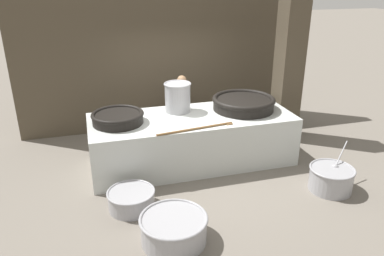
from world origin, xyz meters
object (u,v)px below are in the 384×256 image
Objects in this scene: stock_pot at (178,97)px; prep_bowl_extra at (174,228)px; prep_bowl_meat at (131,199)px; giant_wok_near at (118,117)px; giant_wok_far at (244,103)px; cook at (182,105)px; prep_bowl_vegetables at (331,178)px.

prep_bowl_extra is at bearing -105.54° from stock_pot.
prep_bowl_meat is 1.09m from prep_bowl_extra.
giant_wok_near is at bearing 90.61° from prep_bowl_meat.
prep_bowl_meat is (-2.54, -1.43, -0.95)m from giant_wok_far.
giant_wok_near is at bearing -164.95° from stock_pot.
giant_wok_near reaches higher than prep_bowl_meat.
cook is 1.53× the size of prep_bowl_extra.
giant_wok_near is 0.99× the size of prep_bowl_extra.
giant_wok_far is 3.30m from prep_bowl_extra.
prep_bowl_extra is at bearing 80.98° from cook.
prep_bowl_vegetables reaches higher than prep_bowl_extra.
prep_bowl_vegetables is at bearing -63.27° from giant_wok_far.
stock_pot reaches higher than prep_bowl_meat.
prep_bowl_meat is (-1.50, -2.48, -0.64)m from cook.
giant_wok_far is 3.06m from prep_bowl_meat.
stock_pot is 0.60× the size of prep_bowl_extra.
stock_pot is 0.65× the size of prep_bowl_vegetables.
cook is at bearing 124.17° from prep_bowl_vegetables.
giant_wok_far is at bearing 142.06° from cook.
giant_wok_near is 1.91m from cook.
prep_bowl_extra is (0.49, -2.34, -0.88)m from giant_wok_near.
prep_bowl_vegetables is 0.93× the size of prep_bowl_extra.
stock_pot is at bearing 74.46° from prep_bowl_extra.
stock_pot reaches higher than prep_bowl_vegetables.
giant_wok_near is at bearing 44.08° from cook.
cook reaches higher than giant_wok_near.
cook is at bearing 134.55° from giant_wok_far.
cook is (0.29, 0.79, -0.47)m from stock_pot.
giant_wok_far is (2.55, 0.07, 0.02)m from giant_wok_near.
cook is 1.91× the size of prep_bowl_meat.
giant_wok_near is at bearing -178.37° from giant_wok_far.
giant_wok_near is at bearing 153.10° from prep_bowl_vegetables.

